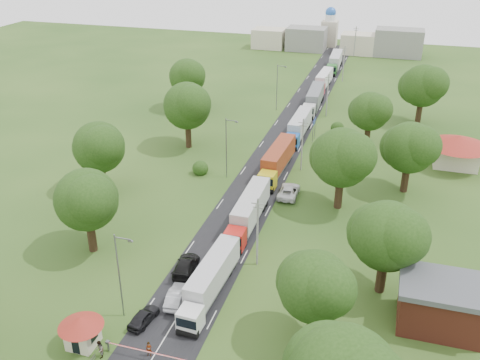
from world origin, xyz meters
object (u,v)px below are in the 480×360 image
at_px(pedestrian_near, 149,349).
at_px(info_sign, 314,125).
at_px(guard_booth, 81,328).
at_px(car_lane_front, 144,317).
at_px(boom_barrier, 137,350).
at_px(car_lane_mid, 177,296).
at_px(truck_0, 210,280).

bearing_deg(pedestrian_near, info_sign, 74.60).
height_order(guard_booth, pedestrian_near, guard_booth).
xyz_separation_m(guard_booth, info_sign, (12.40, 60.00, 0.84)).
relative_size(guard_booth, car_lane_front, 1.06).
distance_m(guard_booth, car_lane_front, 6.42).
bearing_deg(car_lane_front, pedestrian_near, 129.83).
bearing_deg(car_lane_front, boom_barrier, 117.33).
relative_size(boom_barrier, car_lane_mid, 1.92).
bearing_deg(car_lane_front, truck_0, -121.62).
bearing_deg(car_lane_mid, pedestrian_near, 86.98).
bearing_deg(info_sign, boom_barrier, -96.24).
height_order(info_sign, pedestrian_near, info_sign).
distance_m(guard_booth, pedestrian_near, 6.94).
relative_size(truck_0, pedestrian_near, 8.73).
height_order(truck_0, pedestrian_near, truck_0).
xyz_separation_m(info_sign, car_lane_mid, (-6.20, -51.37, -2.21)).
bearing_deg(car_lane_mid, truck_0, -151.69).
xyz_separation_m(info_sign, car_lane_front, (-8.20, -55.37, -2.29)).
distance_m(truck_0, car_lane_front, 8.15).
height_order(boom_barrier, info_sign, info_sign).
distance_m(guard_booth, truck_0, 14.29).
height_order(guard_booth, car_lane_front, guard_booth).
bearing_deg(car_lane_front, guard_booth, 55.60).
bearing_deg(pedestrian_near, boom_barrier, -162.04).
distance_m(truck_0, car_lane_mid, 4.01).
bearing_deg(truck_0, guard_booth, -130.63).
bearing_deg(car_lane_front, car_lane_mid, -108.76).
bearing_deg(info_sign, guard_booth, -101.68).
bearing_deg(guard_booth, info_sign, 78.32).
bearing_deg(car_lane_mid, boom_barrier, 80.50).
bearing_deg(car_lane_mid, car_lane_front, 56.32).
bearing_deg(boom_barrier, pedestrian_near, 27.97).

